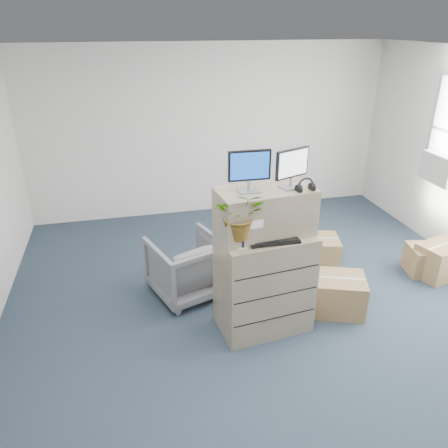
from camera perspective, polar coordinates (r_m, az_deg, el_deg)
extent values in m
plane|color=#212E3D|center=(4.96, 6.89, -13.68)|extent=(7.00, 7.00, 0.00)
cube|color=silver|center=(7.44, -1.88, 11.98)|extent=(6.00, 0.02, 2.80)
cube|color=beige|center=(6.87, 26.49, 6.49)|extent=(0.24, 0.60, 0.40)
cube|color=#83755A|center=(4.70, 5.26, -7.60)|extent=(1.02, 0.69, 1.12)
cube|color=#83755A|center=(4.37, 5.38, 1.59)|extent=(1.00, 0.58, 0.48)
cube|color=#99999E|center=(4.21, 3.26, 4.36)|extent=(0.22, 0.16, 0.01)
cylinder|color=#99999E|center=(4.19, 3.28, 5.08)|extent=(0.04, 0.04, 0.10)
cube|color=black|center=(4.12, 3.34, 7.64)|extent=(0.41, 0.04, 0.29)
cube|color=navy|center=(4.11, 3.40, 7.58)|extent=(0.37, 0.01, 0.26)
cube|color=#99999E|center=(4.35, 8.69, 4.81)|extent=(0.25, 0.22, 0.01)
cylinder|color=#99999E|center=(4.33, 8.73, 5.48)|extent=(0.03, 0.03, 0.09)
cube|color=black|center=(4.27, 8.90, 7.86)|extent=(0.38, 0.17, 0.28)
cube|color=silver|center=(4.26, 9.04, 7.81)|extent=(0.34, 0.14, 0.25)
torus|color=black|center=(4.28, 10.60, 4.90)|extent=(0.17, 0.04, 0.17)
cube|color=black|center=(4.31, 6.46, -2.13)|extent=(0.51, 0.21, 0.03)
ellipsoid|color=silver|center=(4.49, 9.71, -1.13)|extent=(0.11, 0.09, 0.03)
cylinder|color=gray|center=(4.43, 5.86, 0.60)|extent=(0.08, 0.08, 0.29)
cube|color=silver|center=(4.43, 5.05, -1.27)|extent=(0.07, 0.06, 0.02)
cube|color=black|center=(4.40, 5.08, -0.43)|extent=(0.06, 0.03, 0.12)
cube|color=black|center=(4.66, 9.10, 0.18)|extent=(0.24, 0.19, 0.07)
cube|color=#3F83D7|center=(4.59, 9.04, 0.82)|extent=(0.23, 0.12, 0.09)
cylinder|color=#A6C9A2|center=(4.22, 2.05, -2.70)|extent=(0.20, 0.20, 0.02)
cylinder|color=black|center=(4.18, 2.07, -1.82)|extent=(0.17, 0.17, 0.13)
imported|color=#19591C|center=(4.10, 2.11, 0.62)|extent=(0.55, 0.58, 0.38)
imported|color=#5B5B60|center=(5.32, -4.88, -5.23)|extent=(1.00, 0.97, 0.82)
cube|color=olive|center=(5.27, 14.41, -8.84)|extent=(0.76, 0.67, 0.44)
cube|color=olive|center=(6.44, 25.07, -4.26)|extent=(0.59, 0.52, 0.38)
cube|color=olive|center=(6.25, 12.24, -3.27)|extent=(0.64, 0.61, 0.36)
cube|color=olive|center=(6.43, 26.51, -4.18)|extent=(0.73, 0.57, 0.46)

